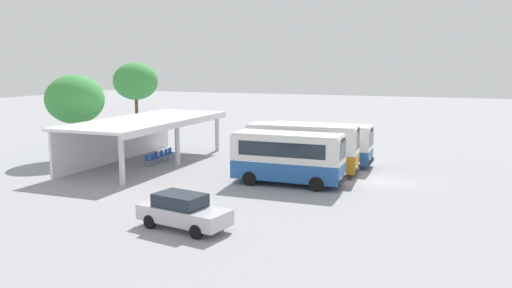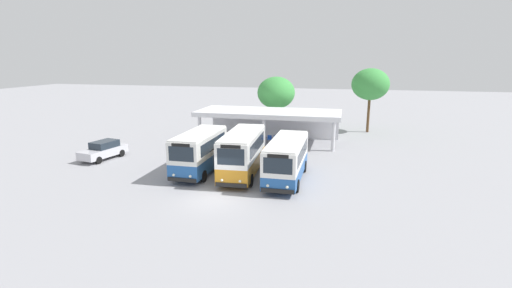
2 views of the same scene
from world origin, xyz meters
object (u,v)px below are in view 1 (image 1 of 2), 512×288
Objects in this scene: parked_car_flank at (183,211)px; waiting_chair_far_end_seat at (171,152)px; waiting_chair_second_from_end at (153,158)px; city_bus_nearest_orange at (288,156)px; waiting_chair_fifth_seat at (167,153)px; waiting_chair_middle_seat at (157,156)px; waiting_chair_end_by_column at (148,159)px; waiting_chair_fourth_seat at (162,155)px; city_bus_middle_cream at (319,142)px; city_bus_second_in_row at (302,147)px.

parked_car_flank is 18.04m from waiting_chair_far_end_seat.
waiting_chair_second_from_end and waiting_chair_far_end_seat have the same top height.
city_bus_nearest_orange reaches higher than waiting_chair_fifth_seat.
parked_car_flank is 16.37m from waiting_chair_middle_seat.
waiting_chair_end_by_column and waiting_chair_fourth_seat have the same top height.
waiting_chair_second_from_end is at bearing -179.52° from waiting_chair_fifth_seat.
city_bus_middle_cream reaches higher than waiting_chair_fourth_seat.
city_bus_second_in_row reaches higher than waiting_chair_fifth_seat.
city_bus_nearest_orange is 8.15× the size of waiting_chair_middle_seat.
parked_car_flank is at bearing -142.82° from waiting_chair_second_from_end.
city_bus_nearest_orange is at bearing -99.52° from waiting_chair_end_by_column.
city_bus_second_in_row is 11.48m from waiting_chair_fourth_seat.
city_bus_middle_cream is 12.14m from waiting_chair_fourth_seat.
city_bus_middle_cream reaches higher than waiting_chair_end_by_column.
waiting_chair_second_from_end is (12.57, 9.53, -0.31)m from parked_car_flank.
city_bus_nearest_orange is at bearing -108.99° from waiting_chair_fourth_seat.
city_bus_second_in_row is 11.47m from waiting_chair_second_from_end.
waiting_chair_middle_seat is (-0.20, 11.44, -1.36)m from city_bus_second_in_row.
city_bus_nearest_orange reaches higher than city_bus_middle_cream.
city_bus_nearest_orange is at bearing -111.99° from waiting_chair_fifth_seat.
waiting_chair_fourth_seat is at bearing -4.22° from waiting_chair_middle_seat.
waiting_chair_second_from_end is at bearing -1.10° from waiting_chair_end_by_column.
waiting_chair_far_end_seat is at bearing 65.25° from city_bus_nearest_orange.
city_bus_second_in_row is at bearing 1.04° from city_bus_nearest_orange.
waiting_chair_end_by_column and waiting_chair_middle_seat have the same top height.
waiting_chair_second_from_end is (2.59, 11.41, -1.28)m from city_bus_nearest_orange.
waiting_chair_second_from_end is at bearing 77.21° from city_bus_nearest_orange.
city_bus_second_in_row is at bearing -89.00° from waiting_chair_middle_seat.
waiting_chair_fifth_seat is 1.00× the size of waiting_chair_far_end_seat.
city_bus_second_in_row is 9.02× the size of waiting_chair_middle_seat.
waiting_chair_middle_seat is (3.27, 11.50, -1.28)m from city_bus_nearest_orange.
city_bus_second_in_row reaches higher than waiting_chair_end_by_column.
parked_car_flank is at bearing 172.29° from city_bus_second_in_row.
waiting_chair_far_end_seat is (0.68, 0.05, 0.00)m from waiting_chair_fifth_seat.
parked_car_flank is (-9.98, 1.88, -0.98)m from city_bus_nearest_orange.
waiting_chair_far_end_seat is (2.03, -0.03, 0.00)m from waiting_chair_middle_seat.
city_bus_middle_cream is at bearing -2.11° from city_bus_nearest_orange.
waiting_chair_middle_seat is 1.00× the size of waiting_chair_fifth_seat.
parked_car_flank reaches higher than waiting_chair_fifth_seat.
parked_car_flank reaches higher than waiting_chair_middle_seat.
city_bus_middle_cream is at bearing -75.68° from waiting_chair_fourth_seat.
waiting_chair_end_by_column is 0.68m from waiting_chair_second_from_end.
city_bus_second_in_row is at bearing -99.09° from waiting_chair_far_end_seat.
city_bus_nearest_orange is 0.90× the size of city_bus_middle_cream.
city_bus_nearest_orange is 12.03m from waiting_chair_middle_seat.
waiting_chair_fourth_seat is (3.94, 11.45, -1.28)m from city_bus_nearest_orange.
city_bus_middle_cream is at bearing -7.21° from parked_car_flank.
city_bus_nearest_orange reaches higher than waiting_chair_far_end_seat.
city_bus_middle_cream is (6.93, -0.26, -0.10)m from city_bus_nearest_orange.
waiting_chair_far_end_seat is at bearing 32.15° from parked_car_flank.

